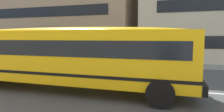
% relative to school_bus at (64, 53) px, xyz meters
% --- Properties ---
extents(ground_plane, '(400.00, 400.00, 0.00)m').
position_rel_school_bus_xyz_m(ground_plane, '(-1.60, 1.35, -1.67)').
color(ground_plane, '#4C4C4F').
extents(sidewalk_far, '(120.00, 3.00, 0.01)m').
position_rel_school_bus_xyz_m(sidewalk_far, '(-1.60, 9.57, -1.66)').
color(sidewalk_far, gray).
rests_on(sidewalk_far, ground_plane).
extents(lane_centreline, '(110.00, 0.16, 0.01)m').
position_rel_school_bus_xyz_m(lane_centreline, '(-1.60, 1.35, -1.66)').
color(lane_centreline, silver).
rests_on(lane_centreline, ground_plane).
extents(school_bus, '(12.58, 2.98, 2.81)m').
position_rel_school_bus_xyz_m(school_bus, '(0.00, 0.00, 0.00)').
color(school_bus, yellow).
rests_on(school_bus, ground_plane).
extents(box_truck, '(6.11, 2.62, 2.82)m').
position_rel_school_bus_xyz_m(box_truck, '(-9.71, 7.05, -0.13)').
color(box_truck, navy).
rests_on(box_truck, ground_plane).
extents(apartment_block_far_left, '(21.74, 11.38, 13.30)m').
position_rel_school_bus_xyz_m(apartment_block_far_left, '(-10.85, 16.73, 4.98)').
color(apartment_block_far_left, tan).
rests_on(apartment_block_far_left, ground_plane).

